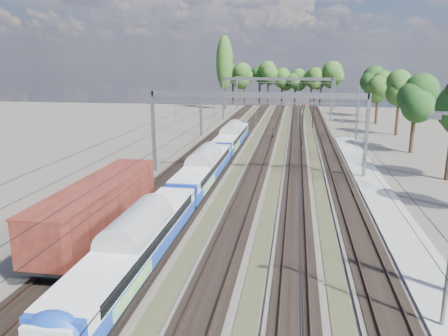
% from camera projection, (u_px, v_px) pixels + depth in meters
% --- Properties ---
extents(track_bed, '(21.00, 130.00, 0.34)m').
position_uv_depth(track_bed, '(265.00, 148.00, 62.46)').
color(track_bed, '#47423A').
rests_on(track_bed, ground).
extents(platform, '(3.00, 70.00, 0.30)m').
position_uv_depth(platform, '(386.00, 208.00, 36.57)').
color(platform, gray).
rests_on(platform, ground).
extents(catenary, '(25.65, 130.00, 9.00)m').
position_uv_depth(catenary, '(271.00, 100.00, 68.30)').
color(catenary, slate).
rests_on(catenary, ground).
extents(tree_belt, '(39.89, 99.50, 12.09)m').
position_uv_depth(tree_belt, '(305.00, 79.00, 106.75)').
color(tree_belt, black).
rests_on(tree_belt, ground).
extents(poplar, '(4.40, 4.40, 19.04)m').
position_uv_depth(poplar, '(225.00, 63.00, 112.81)').
color(poplar, black).
rests_on(poplar, ground).
extents(emu_train, '(2.65, 56.11, 3.87)m').
position_uv_depth(emu_train, '(204.00, 165.00, 42.49)').
color(emu_train, black).
rests_on(emu_train, ground).
extents(freight_boxcar, '(3.13, 15.10, 3.89)m').
position_uv_depth(freight_boxcar, '(99.00, 206.00, 30.12)').
color(freight_boxcar, black).
rests_on(freight_boxcar, ground).
extents(worker, '(0.59, 0.78, 1.92)m').
position_uv_depth(worker, '(273.00, 134.00, 69.75)').
color(worker, black).
rests_on(worker, ground).
extents(signal_near, '(0.42, 0.38, 6.38)m').
position_uv_depth(signal_near, '(303.00, 120.00, 62.14)').
color(signal_near, black).
rests_on(signal_near, ground).
extents(signal_far, '(0.42, 0.38, 5.90)m').
position_uv_depth(signal_far, '(313.00, 108.00, 81.28)').
color(signal_far, black).
rests_on(signal_far, ground).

